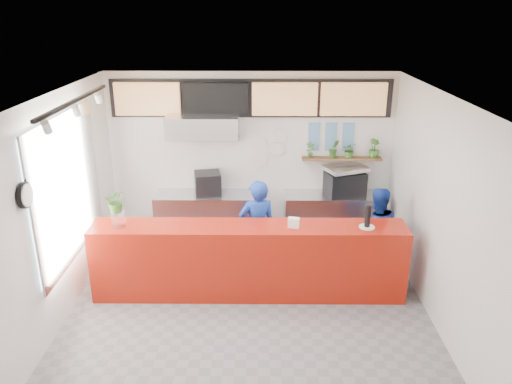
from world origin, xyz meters
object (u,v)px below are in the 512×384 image
at_px(pepper_mill, 368,216).
at_px(staff_right, 375,232).
at_px(panini_oven, 208,184).
at_px(staff_center, 257,229).
at_px(espresso_machine, 345,183).
at_px(service_counter, 249,260).

bearing_deg(pepper_mill, staff_right, 65.74).
distance_m(panini_oven, staff_center, 1.56).
distance_m(panini_oven, pepper_mill, 3.05).
height_order(staff_center, pepper_mill, staff_center).
xyz_separation_m(espresso_machine, pepper_mill, (0.02, -1.84, 0.17)).
distance_m(service_counter, espresso_machine, 2.50).
bearing_deg(espresso_machine, service_counter, -146.30).
distance_m(espresso_machine, staff_right, 1.29).
xyz_separation_m(panini_oven, espresso_machine, (2.41, 0.00, 0.01)).
distance_m(staff_center, staff_right, 1.84).
relative_size(panini_oven, pepper_mill, 1.39).
bearing_deg(pepper_mill, panini_oven, 142.74).
xyz_separation_m(panini_oven, staff_right, (2.72, -1.19, -0.37)).
xyz_separation_m(service_counter, staff_right, (1.95, 0.61, 0.18)).
bearing_deg(service_counter, panini_oven, 112.92).
relative_size(espresso_machine, pepper_mill, 2.03).
bearing_deg(panini_oven, espresso_machine, -10.43).
xyz_separation_m(staff_right, pepper_mill, (-0.29, -0.65, 0.55)).
relative_size(service_counter, pepper_mill, 14.15).
bearing_deg(staff_right, panini_oven, -33.08).
bearing_deg(espresso_machine, staff_right, -89.34).
xyz_separation_m(staff_center, pepper_mill, (1.55, -0.58, 0.48)).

